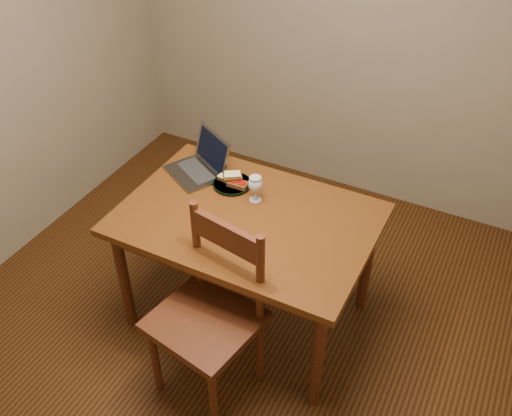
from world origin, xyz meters
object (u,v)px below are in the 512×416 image
at_px(table, 247,229).
at_px(plate, 232,184).
at_px(milk_glass, 255,189).
at_px(laptop, 202,162).
at_px(chair, 208,309).

relative_size(table, plate, 6.06).
xyz_separation_m(milk_glass, laptop, (-0.39, 0.10, -0.02)).
bearing_deg(laptop, plate, 17.63).
bearing_deg(chair, laptop, 132.68).
height_order(chair, laptop, chair).
bearing_deg(plate, table, -45.36).
relative_size(chair, milk_glass, 3.62).
bearing_deg(chair, milk_glass, 106.87).
bearing_deg(milk_glass, table, -80.17).
distance_m(chair, milk_glass, 0.69).
xyz_separation_m(table, plate, (-0.20, 0.20, 0.09)).
xyz_separation_m(plate, laptop, (-0.22, 0.04, 0.05)).
relative_size(table, chair, 2.38).
height_order(plate, laptop, laptop).
bearing_deg(chair, table, 105.93).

